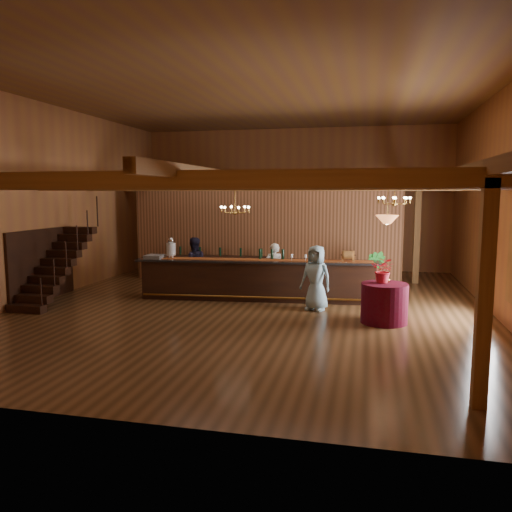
% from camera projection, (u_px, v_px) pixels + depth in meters
% --- Properties ---
extents(floor, '(14.00, 14.00, 0.00)m').
position_uv_depth(floor, '(254.00, 306.00, 13.33)').
color(floor, brown).
rests_on(floor, ground).
extents(ceiling, '(14.00, 14.00, 0.00)m').
position_uv_depth(ceiling, '(254.00, 94.00, 12.64)').
color(ceiling, brown).
rests_on(ceiling, wall_back).
extents(wall_back, '(12.00, 0.10, 5.50)m').
position_uv_depth(wall_back, '(294.00, 199.00, 19.76)').
color(wall_back, '#9F6030').
rests_on(wall_back, floor).
extents(wall_front, '(12.00, 0.10, 5.50)m').
position_uv_depth(wall_front, '(129.00, 213.00, 6.21)').
color(wall_front, '#9F6030').
rests_on(wall_front, floor).
extents(wall_left, '(0.10, 14.00, 5.50)m').
position_uv_depth(wall_left, '(51.00, 202.00, 14.30)').
color(wall_left, '#9F6030').
rests_on(wall_left, floor).
extents(wall_right, '(0.10, 14.00, 5.50)m').
position_uv_depth(wall_right, '(504.00, 204.00, 11.68)').
color(wall_right, '#9F6030').
rests_on(wall_right, floor).
extents(beam_grid, '(11.90, 13.90, 0.39)m').
position_uv_depth(beam_grid, '(258.00, 184.00, 13.42)').
color(beam_grid, '#A06D35').
rests_on(beam_grid, wall_left).
extents(support_posts, '(9.20, 10.20, 3.20)m').
position_uv_depth(support_posts, '(250.00, 248.00, 12.65)').
color(support_posts, '#A06D35').
rests_on(support_posts, floor).
extents(partition_wall, '(9.00, 0.18, 3.10)m').
position_uv_depth(partition_wall, '(263.00, 237.00, 16.63)').
color(partition_wall, brown).
rests_on(partition_wall, floor).
extents(window_right_back, '(0.12, 1.05, 1.75)m').
position_uv_depth(window_right_back, '(488.00, 250.00, 12.81)').
color(window_right_back, white).
rests_on(window_right_back, wall_right).
extents(staircase, '(1.00, 2.80, 2.00)m').
position_uv_depth(staircase, '(55.00, 266.00, 13.68)').
color(staircase, black).
rests_on(staircase, floor).
extents(backroom_boxes, '(4.10, 0.60, 1.10)m').
position_uv_depth(backroom_boxes, '(279.00, 259.00, 18.65)').
color(backroom_boxes, black).
rests_on(backroom_boxes, floor).
extents(tasting_bar, '(6.87, 1.49, 1.15)m').
position_uv_depth(tasting_bar, '(257.00, 280.00, 14.03)').
color(tasting_bar, black).
rests_on(tasting_bar, floor).
extents(beverage_dispenser, '(0.26, 0.26, 0.60)m').
position_uv_depth(beverage_dispenser, '(171.00, 248.00, 14.29)').
color(beverage_dispenser, silver).
rests_on(beverage_dispenser, tasting_bar).
extents(glass_rack_tray, '(0.50, 0.50, 0.10)m').
position_uv_depth(glass_rack_tray, '(155.00, 257.00, 14.27)').
color(glass_rack_tray, gray).
rests_on(glass_rack_tray, tasting_bar).
extents(raffle_drum, '(0.34, 0.24, 0.30)m').
position_uv_depth(raffle_drum, '(348.00, 255.00, 13.56)').
color(raffle_drum, '#A76C31').
rests_on(raffle_drum, tasting_bar).
extents(bar_bottle_0, '(0.07, 0.07, 0.30)m').
position_uv_depth(bar_bottle_0, '(260.00, 254.00, 14.06)').
color(bar_bottle_0, black).
rests_on(bar_bottle_0, tasting_bar).
extents(bar_bottle_1, '(0.07, 0.07, 0.30)m').
position_uv_depth(bar_bottle_1, '(272.00, 254.00, 14.01)').
color(bar_bottle_1, black).
rests_on(bar_bottle_1, tasting_bar).
extents(bar_bottle_2, '(0.07, 0.07, 0.30)m').
position_uv_depth(bar_bottle_2, '(283.00, 254.00, 13.98)').
color(bar_bottle_2, black).
rests_on(bar_bottle_2, tasting_bar).
extents(backbar_shelf, '(3.27, 0.91, 0.91)m').
position_uv_depth(backbar_shelf, '(220.00, 269.00, 16.73)').
color(backbar_shelf, black).
rests_on(backbar_shelf, floor).
extents(round_table, '(1.07, 1.07, 0.92)m').
position_uv_depth(round_table, '(384.00, 303.00, 11.54)').
color(round_table, '#470E1D').
rests_on(round_table, floor).
extents(chandelier_left, '(0.80, 0.80, 0.79)m').
position_uv_depth(chandelier_left, '(235.00, 209.00, 13.46)').
color(chandelier_left, '#A06F2B').
rests_on(chandelier_left, beam_grid).
extents(chandelier_right, '(0.80, 0.80, 0.53)m').
position_uv_depth(chandelier_right, '(394.00, 200.00, 12.56)').
color(chandelier_right, '#A06F2B').
rests_on(chandelier_right, beam_grid).
extents(pendant_lamp, '(0.52, 0.52, 0.90)m').
position_uv_depth(pendant_lamp, '(387.00, 219.00, 11.30)').
color(pendant_lamp, '#A06F2B').
rests_on(pendant_lamp, beam_grid).
extents(bartender, '(0.64, 0.51, 1.54)m').
position_uv_depth(bartender, '(274.00, 269.00, 14.71)').
color(bartender, white).
rests_on(bartender, floor).
extents(staff_second, '(1.00, 0.91, 1.66)m').
position_uv_depth(staff_second, '(194.00, 264.00, 15.24)').
color(staff_second, black).
rests_on(staff_second, floor).
extents(guest, '(0.95, 0.78, 1.68)m').
position_uv_depth(guest, '(316.00, 278.00, 12.76)').
color(guest, '#94BDCB').
rests_on(guest, floor).
extents(floor_plant, '(0.76, 0.63, 1.30)m').
position_uv_depth(floor_plant, '(372.00, 272.00, 14.84)').
color(floor_plant, '#237723').
rests_on(floor_plant, floor).
extents(table_flowers, '(0.66, 0.62, 0.60)m').
position_uv_depth(table_flowers, '(384.00, 270.00, 11.52)').
color(table_flowers, red).
rests_on(table_flowers, round_table).
extents(table_vase, '(0.15, 0.15, 0.28)m').
position_uv_depth(table_vase, '(387.00, 277.00, 11.57)').
color(table_vase, '#A06F2B').
rests_on(table_vase, round_table).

